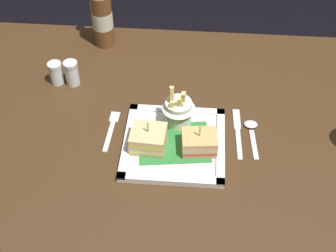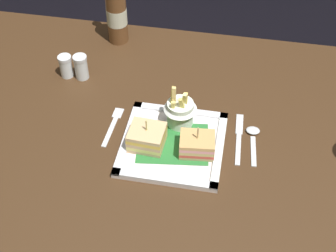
{
  "view_description": "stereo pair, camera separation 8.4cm",
  "coord_description": "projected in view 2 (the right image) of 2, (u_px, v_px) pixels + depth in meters",
  "views": [
    {
      "loc": [
        0.08,
        -0.85,
        1.63
      ],
      "look_at": [
        0.02,
        -0.03,
        0.77
      ],
      "focal_mm": 51.55,
      "sensor_mm": 36.0,
      "label": 1
    },
    {
      "loc": [
        0.17,
        -0.84,
        1.63
      ],
      "look_at": [
        0.02,
        -0.03,
        0.77
      ],
      "focal_mm": 51.55,
      "sensor_mm": 36.0,
      "label": 2
    }
  ],
  "objects": [
    {
      "name": "fork",
      "position": [
        113.0,
        124.0,
        1.25
      ],
      "size": [
        0.03,
        0.14,
        0.0
      ],
      "color": "silver",
      "rests_on": "dining_table"
    },
    {
      "name": "square_plate",
      "position": [
        173.0,
        144.0,
        1.19
      ],
      "size": [
        0.25,
        0.25,
        0.02
      ],
      "color": "white",
      "rests_on": "dining_table"
    },
    {
      "name": "pepper_shaker",
      "position": [
        81.0,
        68.0,
        1.35
      ],
      "size": [
        0.04,
        0.04,
        0.07
      ],
      "color": "silver",
      "rests_on": "dining_table"
    },
    {
      "name": "knife",
      "position": [
        239.0,
        136.0,
        1.22
      ],
      "size": [
        0.02,
        0.17,
        0.0
      ],
      "color": "silver",
      "rests_on": "dining_table"
    },
    {
      "name": "dining_table",
      "position": [
        164.0,
        162.0,
        1.33
      ],
      "size": [
        1.37,
        0.87,
        0.73
      ],
      "color": "#3F2816",
      "rests_on": "ground_plane"
    },
    {
      "name": "spoon",
      "position": [
        253.0,
        136.0,
        1.21
      ],
      "size": [
        0.03,
        0.13,
        0.01
      ],
      "color": "silver",
      "rests_on": "dining_table"
    },
    {
      "name": "salt_shaker",
      "position": [
        66.0,
        67.0,
        1.36
      ],
      "size": [
        0.04,
        0.04,
        0.07
      ],
      "color": "silver",
      "rests_on": "dining_table"
    },
    {
      "name": "sandwich_half_right",
      "position": [
        197.0,
        145.0,
        1.15
      ],
      "size": [
        0.09,
        0.07,
        0.08
      ],
      "color": "tan",
      "rests_on": "square_plate"
    },
    {
      "name": "beer_bottle",
      "position": [
        116.0,
        12.0,
        1.43
      ],
      "size": [
        0.06,
        0.06,
        0.27
      ],
      "color": "brown",
      "rests_on": "dining_table"
    },
    {
      "name": "sandwich_half_left",
      "position": [
        147.0,
        137.0,
        1.17
      ],
      "size": [
        0.09,
        0.08,
        0.08
      ],
      "color": "tan",
      "rests_on": "square_plate"
    },
    {
      "name": "fries_cup",
      "position": [
        180.0,
        109.0,
        1.2
      ],
      "size": [
        0.08,
        0.08,
        0.12
      ],
      "color": "silver",
      "rests_on": "square_plate"
    }
  ]
}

